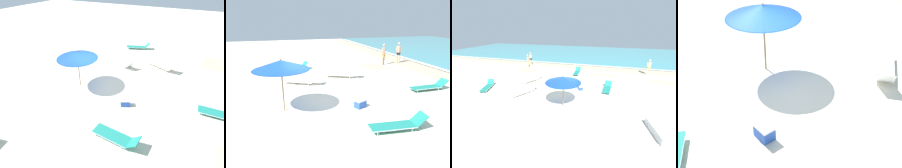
# 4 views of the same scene
# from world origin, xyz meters

# --- Properties ---
(ground_plane) EXTENTS (60.00, 60.00, 0.16)m
(ground_plane) POSITION_xyz_m (0.00, 0.01, -0.08)
(ground_plane) COLOR beige
(beach_umbrella) EXTENTS (2.34, 2.34, 2.26)m
(beach_umbrella) POSITION_xyz_m (0.32, -1.33, 1.99)
(beach_umbrella) COLOR #9E7547
(beach_umbrella) RESTS_ON ground_plane
(sun_lounger_under_umbrella) EXTENTS (0.77, 2.09, 0.55)m
(sun_lounger_under_umbrella) POSITION_xyz_m (3.16, 2.45, 0.21)
(sun_lounger_under_umbrella) COLOR #1E8475
(sun_lounger_under_umbrella) RESTS_ON ground_plane
(sun_lounger_beside_umbrella) EXTENTS (0.67, 2.16, 0.54)m
(sun_lounger_beside_umbrella) POSITION_xyz_m (-0.30, 6.43, 0.21)
(sun_lounger_beside_umbrella) COLOR #1E8475
(sun_lounger_beside_umbrella) RESTS_ON ground_plane
(sun_lounger_near_water_left) EXTENTS (1.23, 2.11, 0.58)m
(sun_lounger_near_water_left) POSITION_xyz_m (-7.02, -0.13, 0.22)
(sun_lounger_near_water_left) COLOR #1E8475
(sun_lounger_near_water_left) RESTS_ON ground_plane
(sun_lounger_near_water_right) EXTENTS (1.58, 2.22, 0.60)m
(sun_lounger_near_water_right) POSITION_xyz_m (-3.35, -0.10, 0.22)
(sun_lounger_near_water_right) COLOR white
(sun_lounger_near_water_right) RESTS_ON ground_plane
(sun_lounger_mid_beach_solo) EXTENTS (1.49, 2.29, 0.60)m
(sun_lounger_mid_beach_solo) POSITION_xyz_m (-4.13, 2.67, 0.22)
(sun_lounger_mid_beach_solo) COLOR white
(sun_lounger_mid_beach_solo) RESTS_ON ground_plane
(cooler_box) EXTENTS (0.54, 0.60, 0.37)m
(cooler_box) POSITION_xyz_m (0.91, 1.91, 0.19)
(cooler_box) COLOR blue
(cooler_box) RESTS_ON ground_plane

